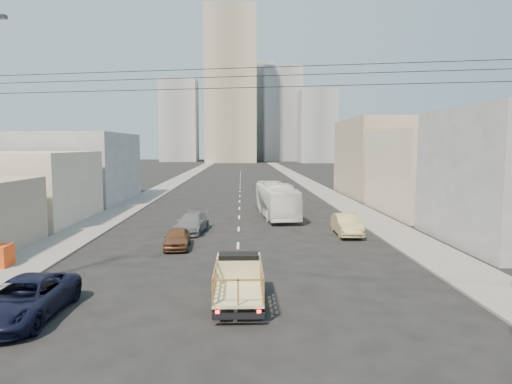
{
  "coord_description": "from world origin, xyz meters",
  "views": [
    {
      "loc": [
        0.25,
        -15.36,
        6.5
      ],
      "look_at": [
        1.19,
        14.31,
        3.5
      ],
      "focal_mm": 32.0,
      "sensor_mm": 36.0,
      "label": 1
    }
  ],
  "objects": [
    {
      "name": "sidewalk_right",
      "position": [
        11.75,
        70.0,
        0.06
      ],
      "size": [
        3.5,
        180.0,
        0.12
      ],
      "primitive_type": "cube",
      "color": "slate",
      "rests_on": "ground"
    },
    {
      "name": "sedan_brown",
      "position": [
        -3.88,
        13.46,
        0.65
      ],
      "size": [
        1.76,
        3.92,
        1.31
      ],
      "primitive_type": "imported",
      "rotation": [
        0.0,
        0.0,
        0.06
      ],
      "color": "brown",
      "rests_on": "ground"
    },
    {
      "name": "midrise_east",
      "position": [
        30.0,
        165.0,
        14.0
      ],
      "size": [
        14.0,
        14.0,
        28.0
      ],
      "primitive_type": "cube",
      "color": "gray",
      "rests_on": "ground"
    },
    {
      "name": "bldg_right_mid",
      "position": [
        19.5,
        28.0,
        4.0
      ],
      "size": [
        11.0,
        14.0,
        8.0
      ],
      "primitive_type": "cube",
      "color": "#C1B29B",
      "rests_on": "ground"
    },
    {
      "name": "sedan_tan",
      "position": [
        7.94,
        17.36,
        0.77
      ],
      "size": [
        1.73,
        4.68,
        1.53
      ],
      "primitive_type": "imported",
      "rotation": [
        0.0,
        0.0,
        -0.02
      ],
      "color": "tan",
      "rests_on": "ground"
    },
    {
      "name": "midrise_ne",
      "position": [
        18.0,
        185.0,
        20.0
      ],
      "size": [
        16.0,
        16.0,
        40.0
      ],
      "primitive_type": "cube",
      "color": "gray",
      "rests_on": "ground"
    },
    {
      "name": "midrise_nw",
      "position": [
        -26.0,
        180.0,
        17.0
      ],
      "size": [
        15.0,
        15.0,
        34.0
      ],
      "primitive_type": "cube",
      "color": "gray",
      "rests_on": "ground"
    },
    {
      "name": "navy_pickup",
      "position": [
        -7.95,
        1.58,
        0.76
      ],
      "size": [
        2.71,
        5.55,
        1.52
      ],
      "primitive_type": "imported",
      "rotation": [
        0.0,
        0.0,
        -0.03
      ],
      "color": "black",
      "rests_on": "ground"
    },
    {
      "name": "bldg_left_mid",
      "position": [
        -19.0,
        24.0,
        3.0
      ],
      "size": [
        11.0,
        12.0,
        6.0
      ],
      "primitive_type": "cube",
      "color": "#C1B29B",
      "rests_on": "ground"
    },
    {
      "name": "bldg_right_far",
      "position": [
        20.0,
        44.0,
        5.0
      ],
      "size": [
        12.0,
        16.0,
        10.0
      ],
      "primitive_type": "cube",
      "color": "tan",
      "rests_on": "ground"
    },
    {
      "name": "city_bus",
      "position": [
        3.46,
        26.38,
        1.54
      ],
      "size": [
        3.47,
        11.2,
        3.07
      ],
      "primitive_type": "imported",
      "rotation": [
        0.0,
        0.0,
        0.08
      ],
      "color": "white",
      "rests_on": "ground"
    },
    {
      "name": "bldg_left_far",
      "position": [
        -19.5,
        39.0,
        4.0
      ],
      "size": [
        12.0,
        16.0,
        8.0
      ],
      "primitive_type": "cube",
      "color": "gray",
      "rests_on": "ground"
    },
    {
      "name": "sidewalk_left",
      "position": [
        -11.75,
        70.0,
        0.06
      ],
      "size": [
        3.5,
        180.0,
        0.12
      ],
      "primitive_type": "cube",
      "color": "slate",
      "rests_on": "ground"
    },
    {
      "name": "sedan_grey",
      "position": [
        -3.54,
        18.73,
        0.71
      ],
      "size": [
        2.55,
        5.09,
        1.42
      ],
      "primitive_type": "imported",
      "rotation": [
        0.0,
        0.0,
        -0.12
      ],
      "color": "slate",
      "rests_on": "ground"
    },
    {
      "name": "flatbed_pickup",
      "position": [
        0.11,
        2.98,
        1.09
      ],
      "size": [
        1.95,
        4.41,
        1.9
      ],
      "color": "#CEC48A",
      "rests_on": "ground"
    },
    {
      "name": "overhead_wires",
      "position": [
        0.0,
        1.5,
        8.97
      ],
      "size": [
        23.01,
        5.02,
        0.72
      ],
      "color": "black",
      "rests_on": "ground"
    },
    {
      "name": "ground",
      "position": [
        0.0,
        0.0,
        0.0
      ],
      "size": [
        420.0,
        420.0,
        0.0
      ],
      "primitive_type": "plane",
      "color": "black",
      "rests_on": "ground"
    },
    {
      "name": "high_rise_tower",
      "position": [
        -4.0,
        170.0,
        30.0
      ],
      "size": [
        20.0,
        20.0,
        60.0
      ],
      "primitive_type": "cube",
      "color": "gray",
      "rests_on": "ground"
    },
    {
      "name": "midrise_back",
      "position": [
        6.0,
        200.0,
        22.0
      ],
      "size": [
        18.0,
        18.0,
        44.0
      ],
      "primitive_type": "cube",
      "color": "gray",
      "rests_on": "ground"
    },
    {
      "name": "lane_dashes",
      "position": [
        0.0,
        53.0,
        0.01
      ],
      "size": [
        0.15,
        104.0,
        0.01
      ],
      "color": "silver",
      "rests_on": "ground"
    }
  ]
}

